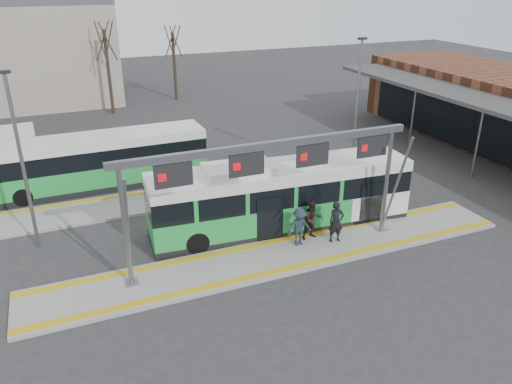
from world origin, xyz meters
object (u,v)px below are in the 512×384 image
passenger_b (312,219)px  passenger_c (299,227)px  gantry (273,166)px  passenger_a (336,222)px  hero_bus (280,197)px

passenger_b → passenger_c: passenger_b is taller
gantry → passenger_a: size_ratio=6.62×
hero_bus → gantry: bearing=-118.2°
passenger_b → passenger_c: (-0.84, -0.33, -0.06)m
gantry → passenger_c: 3.56m
hero_bus → passenger_a: hero_bus is taller
passenger_a → passenger_b: size_ratio=1.01×
gantry → hero_bus: (1.53, 2.44, -2.70)m
passenger_a → passenger_b: 1.09m
gantry → passenger_b: bearing=13.8°
gantry → passenger_b: (2.30, 0.56, -3.18)m
hero_bus → passenger_a: size_ratio=6.57×
passenger_a → passenger_c: 1.75m
passenger_a → passenger_c: bearing=176.7°
hero_bus → passenger_c: 2.28m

